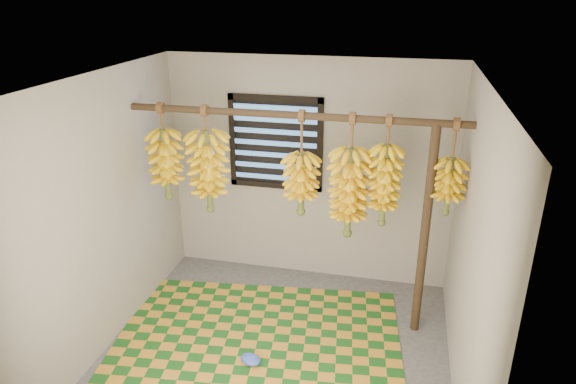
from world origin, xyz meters
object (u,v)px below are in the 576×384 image
(banana_bunch_a, at_px, (166,164))
(banana_bunch_c, at_px, (301,184))
(support_post, at_px, (425,234))
(banana_bunch_f, at_px, (449,186))
(woven_mat, at_px, (255,349))
(plastic_bag, at_px, (251,359))
(banana_bunch_e, at_px, (349,193))
(banana_bunch_b, at_px, (208,172))
(banana_bunch_d, at_px, (384,185))

(banana_bunch_a, height_order, banana_bunch_c, same)
(support_post, xyz_separation_m, banana_bunch_f, (0.15, 0.00, 0.47))
(woven_mat, xyz_separation_m, banana_bunch_f, (1.54, 0.64, 1.46))
(woven_mat, xyz_separation_m, plastic_bag, (0.01, -0.19, 0.04))
(support_post, relative_size, plastic_bag, 10.44)
(banana_bunch_e, distance_m, banana_bunch_f, 0.84)
(woven_mat, bearing_deg, banana_bunch_f, 22.63)
(plastic_bag, distance_m, banana_bunch_b, 1.72)
(woven_mat, relative_size, banana_bunch_a, 2.78)
(woven_mat, height_order, banana_bunch_d, banana_bunch_d)
(plastic_bag, distance_m, banana_bunch_a, 1.94)
(banana_bunch_b, relative_size, banana_bunch_c, 1.06)
(banana_bunch_b, xyz_separation_m, banana_bunch_c, (0.88, -0.00, -0.04))
(banana_bunch_b, xyz_separation_m, banana_bunch_e, (1.31, 0.00, -0.09))
(banana_bunch_e, bearing_deg, banana_bunch_a, 180.00)
(banana_bunch_e, bearing_deg, woven_mat, -137.78)
(woven_mat, xyz_separation_m, banana_bunch_b, (-0.61, 0.64, 1.42))
(woven_mat, bearing_deg, banana_bunch_b, 133.56)
(banana_bunch_b, height_order, banana_bunch_e, same)
(woven_mat, bearing_deg, banana_bunch_d, 32.49)
(banana_bunch_a, xyz_separation_m, banana_bunch_f, (2.57, 0.00, 0.01))
(banana_bunch_f, bearing_deg, plastic_bag, -151.41)
(banana_bunch_b, distance_m, banana_bunch_f, 2.15)
(plastic_bag, bearing_deg, banana_bunch_f, 28.59)
(plastic_bag, bearing_deg, woven_mat, 94.41)
(support_post, xyz_separation_m, banana_bunch_a, (-2.42, 0.00, 0.46))
(support_post, height_order, woven_mat, support_post)
(support_post, height_order, banana_bunch_e, banana_bunch_e)
(banana_bunch_c, distance_m, banana_bunch_d, 0.74)
(woven_mat, distance_m, banana_bunch_c, 1.54)
(support_post, bearing_deg, plastic_bag, -148.84)
(support_post, height_order, plastic_bag, support_post)
(banana_bunch_c, bearing_deg, banana_bunch_e, 0.00)
(banana_bunch_a, bearing_deg, banana_bunch_b, 0.00)
(woven_mat, distance_m, banana_bunch_d, 1.86)
(banana_bunch_d, height_order, banana_bunch_e, same)
(woven_mat, relative_size, banana_bunch_d, 2.60)
(banana_bunch_d, bearing_deg, banana_bunch_b, 180.00)
(support_post, distance_m, woven_mat, 1.82)
(plastic_bag, height_order, banana_bunch_c, banana_bunch_c)
(plastic_bag, distance_m, banana_bunch_e, 1.68)
(support_post, distance_m, banana_bunch_b, 2.04)
(support_post, distance_m, banana_bunch_d, 0.57)
(banana_bunch_a, bearing_deg, woven_mat, -31.77)
(banana_bunch_f, bearing_deg, banana_bunch_b, -180.00)
(plastic_bag, xyz_separation_m, banana_bunch_b, (-0.62, 0.83, 1.37))
(support_post, height_order, banana_bunch_d, banana_bunch_d)
(banana_bunch_a, relative_size, banana_bunch_b, 0.91)
(banana_bunch_b, bearing_deg, plastic_bag, -53.06)
(woven_mat, bearing_deg, banana_bunch_e, 42.22)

